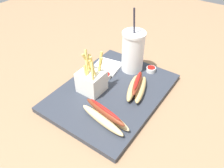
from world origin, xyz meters
The scene contains 9 objects.
ground_plane centered at (0.00, 0.00, -0.01)m, with size 2.40×2.40×0.02m, color #8C6B4C.
food_tray centered at (0.00, 0.00, 0.01)m, with size 0.47×0.35×0.02m, color #2D333D.
soda_cup centered at (-0.16, -0.01, 0.11)m, with size 0.09×0.09×0.26m.
fries_basket centered at (0.04, -0.06, 0.06)m, with size 0.08×0.09×0.16m.
hot_dog_1 centered at (-0.04, 0.08, 0.04)m, with size 0.16×0.10×0.06m.
hot_dog_2 centered at (0.14, 0.07, 0.04)m, with size 0.08×0.19×0.06m.
ketchup_cup_1 centered at (-0.19, 0.07, 0.03)m, with size 0.04×0.04×0.02m.
ketchup_cup_2 centered at (-0.05, -0.06, 0.03)m, with size 0.04×0.04×0.02m.
napkin_stack centered at (-0.11, -0.10, 0.02)m, with size 0.10×0.10×0.01m, color white.
Camera 1 is at (0.52, 0.36, 0.58)m, focal length 36.07 mm.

